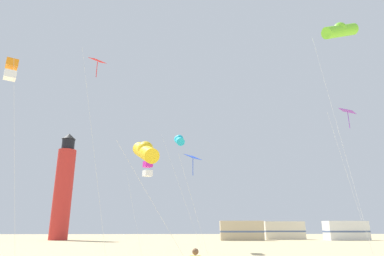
{
  "coord_description": "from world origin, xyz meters",
  "views": [
    {
      "loc": [
        -0.91,
        -5.77,
        1.76
      ],
      "look_at": [
        -0.12,
        9.37,
        6.33
      ],
      "focal_mm": 31.13,
      "sensor_mm": 36.0,
      "label": 1
    }
  ],
  "objects": [
    {
      "name": "kite_tube_cyan",
      "position": [
        -0.55,
        23.29,
        9.36
      ],
      "size": [
        3.42,
        3.18,
        10.07
      ],
      "color": "silver",
      "rests_on": "ground"
    },
    {
      "name": "kite_diamond_violet",
      "position": [
        10.4,
        14.37,
        8.81
      ],
      "size": [
        1.83,
        1.83,
        9.39
      ],
      "color": "silver",
      "rests_on": "ground"
    },
    {
      "name": "kite_tube_lime",
      "position": [
        8.78,
        11.0,
        13.01
      ],
      "size": [
        2.71,
        2.15,
        13.72
      ],
      "color": "silver",
      "rests_on": "ground"
    },
    {
      "name": "kite_box_magenta",
      "position": [
        -2.99,
        19.67,
        6.11
      ],
      "size": [
        2.08,
        2.08,
        6.69
      ],
      "color": "silver",
      "rests_on": "ground"
    },
    {
      "name": "kite_diamond_scarlet",
      "position": [
        -6.01,
        13.92,
        11.63
      ],
      "size": [
        2.2,
        2.2,
        12.44
      ],
      "color": "silver",
      "rests_on": "ground"
    },
    {
      "name": "kite_tube_gold",
      "position": [
        -2.33,
        9.88,
        5.28
      ],
      "size": [
        3.26,
        3.54,
        5.98
      ],
      "color": "silver",
      "rests_on": "ground"
    },
    {
      "name": "lighthouse_distant",
      "position": [
        -18.49,
        48.33,
        7.84
      ],
      "size": [
        2.8,
        2.8,
        16.8
      ],
      "color": "red",
      "rests_on": "ground"
    },
    {
      "name": "kite_diamond_blue",
      "position": [
        0.25,
        15.27,
        5.95
      ],
      "size": [
        1.84,
        1.55,
        6.36
      ],
      "color": "silver",
      "rests_on": "ground"
    },
    {
      "name": "rv_van_cream",
      "position": [
        16.89,
        49.78,
        1.39
      ],
      "size": [
        6.52,
        2.56,
        2.8
      ],
      "rotation": [
        0.0,
        0.0,
        -0.03
      ],
      "color": "beige",
      "rests_on": "ground"
    },
    {
      "name": "kite_box_orange",
      "position": [
        -10.02,
        11.36,
        10.12
      ],
      "size": [
        1.81,
        2.18,
        10.72
      ],
      "color": "silver",
      "rests_on": "ground"
    },
    {
      "name": "rv_van_white",
      "position": [
        25.23,
        45.78,
        1.39
      ],
      "size": [
        6.59,
        2.78,
        2.8
      ],
      "rotation": [
        0.0,
        0.0,
        0.07
      ],
      "color": "white",
      "rests_on": "ground"
    },
    {
      "name": "rv_van_tan",
      "position": [
        9.22,
        45.97,
        1.39
      ],
      "size": [
        6.58,
        2.77,
        2.8
      ],
      "rotation": [
        0.0,
        0.0,
        -0.07
      ],
      "color": "#C6B28C",
      "rests_on": "ground"
    }
  ]
}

